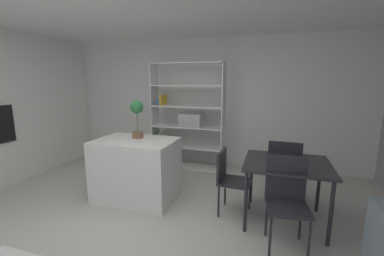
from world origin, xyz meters
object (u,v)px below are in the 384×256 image
kitchen_island (136,170)px  dining_table (287,169)px  potted_plant_on_island (137,114)px  dining_chair_near (287,194)px  dining_chair_far (284,167)px  dining_chair_island_side (229,176)px  open_bookshelf (186,118)px

kitchen_island → dining_table: size_ratio=1.15×
potted_plant_on_island → dining_chair_near: potted_plant_on_island is taller
kitchen_island → dining_chair_near: bearing=-12.6°
dining_chair_near → kitchen_island: bearing=160.3°
potted_plant_on_island → dining_chair_far: 2.26m
dining_chair_island_side → dining_chair_far: 0.85m
potted_plant_on_island → dining_chair_island_side: potted_plant_on_island is taller
dining_table → dining_chair_island_side: bearing=179.5°
potted_plant_on_island → dining_chair_near: bearing=-15.7°
dining_chair_island_side → kitchen_island: bearing=94.1°
dining_table → dining_chair_near: dining_chair_near is taller
kitchen_island → dining_chair_far: 2.15m
kitchen_island → dining_chair_far: bearing=12.6°
open_bookshelf → dining_chair_far: 2.20m
open_bookshelf → dining_table: 2.45m
potted_plant_on_island → dining_chair_island_side: 1.61m
kitchen_island → dining_chair_island_side: kitchen_island is taller
open_bookshelf → dining_chair_island_side: open_bookshelf is taller
dining_table → dining_chair_island_side: size_ratio=1.18×
potted_plant_on_island → dining_table: size_ratio=0.56×
dining_chair_far → dining_chair_island_side: bearing=35.9°
dining_chair_far → potted_plant_on_island: bearing=11.9°
potted_plant_on_island → dining_chair_far: (2.12, 0.34, -0.72)m
dining_chair_far → dining_chair_near: size_ratio=0.99×
potted_plant_on_island → dining_chair_far: bearing=9.0°
dining_table → dining_chair_near: 0.48m
potted_plant_on_island → dining_table: potted_plant_on_island is taller
potted_plant_on_island → dining_chair_near: size_ratio=0.59×
open_bookshelf → dining_chair_island_side: size_ratio=2.46×
potted_plant_on_island → dining_chair_far: size_ratio=0.60×
dining_chair_island_side → dining_chair_far: bearing=-53.2°
dining_table → dining_chair_far: bearing=90.6°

